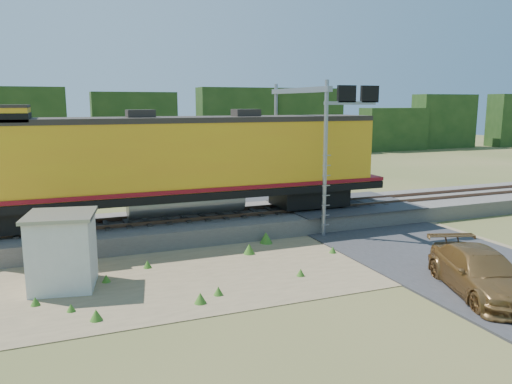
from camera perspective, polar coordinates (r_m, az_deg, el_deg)
name	(u,v)px	position (r m, az deg, el deg)	size (l,w,h in m)	color
ground	(268,268)	(19.27, 1.42, -8.65)	(140.00, 140.00, 0.00)	#475123
ballast	(221,223)	(24.57, -4.08, -3.55)	(70.00, 5.00, 0.80)	slate
rails	(220,213)	(24.47, -4.09, -2.46)	(70.00, 1.54, 0.16)	brown
dirt_shoulder	(214,270)	(19.07, -4.79, -8.84)	(26.00, 8.00, 0.03)	#8C7754
road	(406,242)	(23.35, 16.76, -5.49)	(7.00, 66.00, 0.86)	#38383A
tree_line_north	(129,133)	(55.33, -14.28, 6.58)	(130.00, 3.00, 6.50)	#1A3613
weed_clumps	(177,279)	(18.35, -8.96, -9.75)	(15.00, 6.20, 0.56)	#3A7020
locomotive	(180,162)	(23.52, -8.73, 3.45)	(20.07, 3.06, 5.18)	black
shed	(63,251)	(18.10, -21.24, -6.26)	(2.54, 2.54, 2.59)	silver
signal_gantry	(311,119)	(25.03, 6.33, 8.27)	(2.87, 6.20, 7.23)	gray
car	(481,273)	(18.09, 24.34, -8.41)	(2.05, 5.04, 1.46)	brown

